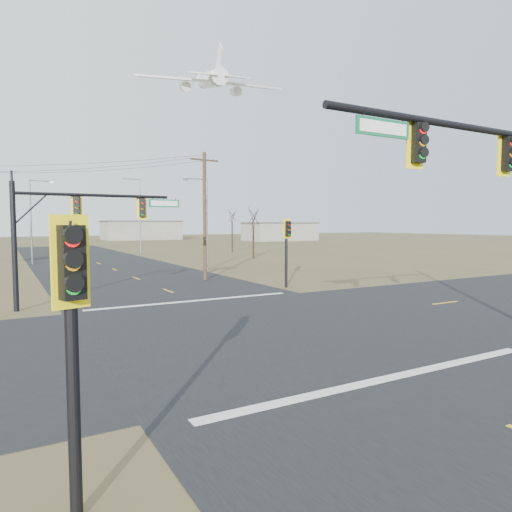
{
  "coord_description": "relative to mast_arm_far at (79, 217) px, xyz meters",
  "views": [
    {
      "loc": [
        -9.55,
        -16.73,
        4.43
      ],
      "look_at": [
        0.44,
        1.0,
        2.99
      ],
      "focal_mm": 32.0,
      "sensor_mm": 36.0,
      "label": 1
    }
  ],
  "objects": [
    {
      "name": "jet_airliner",
      "position": [
        37.33,
        66.97,
        30.87
      ],
      "size": [
        24.31,
        25.42,
        13.84
      ],
      "rotation": [
        0.0,
        -0.25,
        1.37
      ],
      "color": "white"
    },
    {
      "name": "pedestal_signal_sw",
      "position": [
        -2.88,
        -18.95,
        -1.44
      ],
      "size": [
        0.65,
        0.56,
        4.58
      ],
      "rotation": [
        0.0,
        0.0,
        0.28
      ],
      "color": "black",
      "rests_on": "ground"
    },
    {
      "name": "bare_tree_c",
      "position": [
        24.33,
        24.67,
        0.65
      ],
      "size": [
        3.15,
        3.15,
        6.89
      ],
      "rotation": [
        0.0,
        0.0,
        0.09
      ],
      "color": "black",
      "rests_on": "ground"
    },
    {
      "name": "streetlight_b",
      "position": [
        14.13,
        41.04,
        1.47
      ],
      "size": [
        3.1,
        0.41,
        11.1
      ],
      "rotation": [
        0.0,
        0.0,
        -0.24
      ],
      "color": "slate",
      "rests_on": "ground"
    },
    {
      "name": "bare_tree_d",
      "position": [
        27.9,
        37.9,
        0.92
      ],
      "size": [
        2.97,
        2.97,
        7.06
      ],
      "rotation": [
        0.0,
        0.0,
        0.12
      ],
      "color": "black",
      "rests_on": "ground"
    },
    {
      "name": "mast_arm_far",
      "position": [
        0.0,
        0.0,
        0.0
      ],
      "size": [
        8.83,
        0.54,
        6.56
      ],
      "rotation": [
        0.0,
        0.0,
        -0.28
      ],
      "color": "black",
      "rests_on": "ground"
    },
    {
      "name": "streetlight_c",
      "position": [
        -0.52,
        29.31,
        0.46
      ],
      "size": [
        2.61,
        0.39,
        9.3
      ],
      "rotation": [
        0.0,
        0.0,
        -0.34
      ],
      "color": "slate",
      "rests_on": "ground"
    },
    {
      "name": "warehouse_mid",
      "position": [
        30.81,
        100.87,
        -2.26
      ],
      "size": [
        20.0,
        12.0,
        5.0
      ],
      "primitive_type": "cube",
      "color": "gray",
      "rests_on": "ground"
    },
    {
      "name": "stop_bar_far",
      "position": [
        5.81,
        -1.63,
        -4.73
      ],
      "size": [
        12.0,
        0.4,
        0.01
      ],
      "primitive_type": "cube",
      "color": "silver",
      "rests_on": "road_ns"
    },
    {
      "name": "road_ns",
      "position": [
        5.81,
        -9.13,
        -4.75
      ],
      "size": [
        14.0,
        160.0,
        0.02
      ],
      "primitive_type": "cube",
      "color": "black",
      "rests_on": "ground"
    },
    {
      "name": "warehouse_right",
      "position": [
        60.81,
        75.87,
        -2.51
      ],
      "size": [
        18.0,
        10.0,
        4.5
      ],
      "primitive_type": "cube",
      "color": "gray",
      "rests_on": "ground"
    },
    {
      "name": "streetlight_a",
      "position": [
        13.6,
        14.96,
        0.22
      ],
      "size": [
        2.47,
        0.24,
        8.88
      ],
      "rotation": [
        0.0,
        0.0,
        -0.04
      ],
      "color": "slate",
      "rests_on": "ground"
    },
    {
      "name": "road_ew",
      "position": [
        5.81,
        -9.13,
        -4.75
      ],
      "size": [
        160.0,
        14.0,
        0.02
      ],
      "primitive_type": "cube",
      "color": "black",
      "rests_on": "ground"
    },
    {
      "name": "pedestal_signal_ne",
      "position": [
        13.55,
        0.45,
        -1.32
      ],
      "size": [
        0.56,
        0.5,
        4.79
      ],
      "rotation": [
        0.0,
        0.0,
        0.01
      ],
      "color": "black",
      "rests_on": "ground"
    },
    {
      "name": "utility_pole_near",
      "position": [
        10.24,
        7.09,
        0.39
      ],
      "size": [
        2.42,
        0.46,
        9.94
      ],
      "rotation": [
        0.0,
        0.0,
        0.14
      ],
      "color": "#4C3220",
      "rests_on": "ground"
    },
    {
      "name": "stop_bar_near",
      "position": [
        5.81,
        -16.63,
        -4.73
      ],
      "size": [
        12.0,
        0.4,
        0.01
      ],
      "primitive_type": "cube",
      "color": "silver",
      "rests_on": "road_ns"
    },
    {
      "name": "ground",
      "position": [
        5.81,
        -9.13,
        -4.76
      ],
      "size": [
        320.0,
        320.0,
        0.0
      ],
      "primitive_type": "plane",
      "color": "brown",
      "rests_on": "ground"
    }
  ]
}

